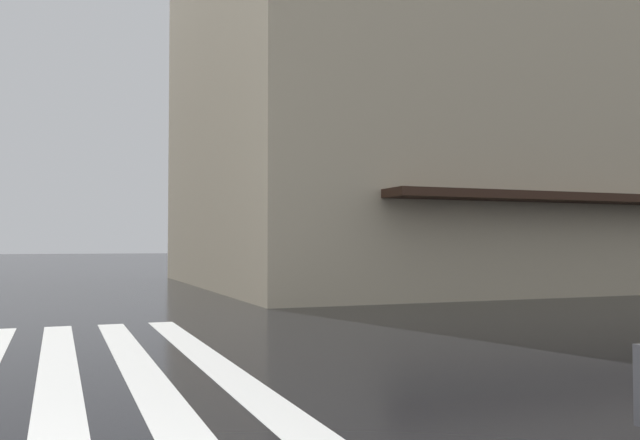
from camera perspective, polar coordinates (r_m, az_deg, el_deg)
haussmann_block_corner at (r=30.50m, az=10.94°, el=13.95°), size 17.82×21.34×20.43m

